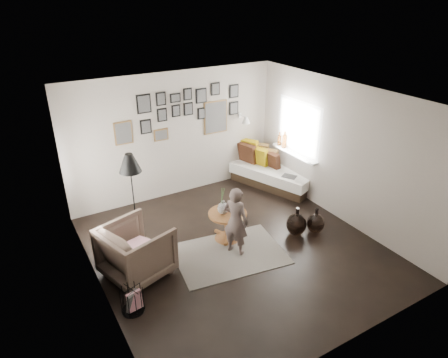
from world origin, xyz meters
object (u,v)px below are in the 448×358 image
armchair (136,251)px  magazine_basket (132,300)px  pedestal_table (228,227)px  daybed (271,171)px  demijohn_large (296,224)px  vase (223,206)px  child (236,221)px  demijohn_small (316,223)px  floor_lamp (130,166)px

armchair → magazine_basket: armchair is taller
pedestal_table → daybed: bearing=35.4°
magazine_basket → pedestal_table: bearing=22.5°
magazine_basket → demijohn_large: bearing=6.0°
vase → magazine_basket: vase is taller
pedestal_table → child: size_ratio=0.56×
pedestal_table → child: (-0.09, -0.40, 0.36)m
demijohn_small → child: 1.64m
magazine_basket → demijohn_small: bearing=3.4°
armchair → child: (1.60, -0.28, 0.18)m
demijohn_large → child: child is taller
pedestal_table → armchair: 1.70m
vase → demijohn_small: bearing=-22.5°
magazine_basket → demijohn_small: size_ratio=0.78×
pedestal_table → armchair: armchair is taller
floor_lamp → demijohn_large: (2.49, -1.38, -1.17)m
armchair → floor_lamp: 1.42m
demijohn_small → daybed: bearing=76.2°
demijohn_small → armchair: bearing=171.0°
armchair → magazine_basket: (-0.33, -0.71, -0.24)m
magazine_basket → demijohn_large: demijohn_large is taller
vase → child: 0.43m
vase → magazine_basket: (-1.94, -0.86, -0.49)m
daybed → armchair: (-3.67, -1.53, 0.13)m
demijohn_small → floor_lamp: bearing=152.1°
pedestal_table → armchair: (-1.69, -0.12, 0.18)m
vase → armchair: vase is taller
vase → daybed: vase is taller
floor_lamp → demijohn_large: floor_lamp is taller
floor_lamp → magazine_basket: floor_lamp is taller
vase → armchair: size_ratio=0.51×
daybed → child: 2.76m
vase → magazine_basket: bearing=-156.2°
pedestal_table → magazine_basket: size_ratio=1.75×
child → demijohn_large: bearing=-124.1°
armchair → demijohn_large: bearing=-114.9°
demijohn_large → demijohn_small: bearing=-18.9°
vase → daybed: 2.51m
pedestal_table → floor_lamp: 1.97m
daybed → demijohn_large: size_ratio=3.76×
pedestal_table → vase: 0.44m
daybed → floor_lamp: 3.55m
floor_lamp → demijohn_large: 3.08m
armchair → floor_lamp: bearing=-35.6°
armchair → demijohn_small: 3.22m
child → daybed: bearing=-78.1°
demijohn_small → child: child is taller
floor_lamp → magazine_basket: size_ratio=4.17×
armchair → magazine_basket: size_ratio=2.44×
magazine_basket → demijohn_large: 3.17m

